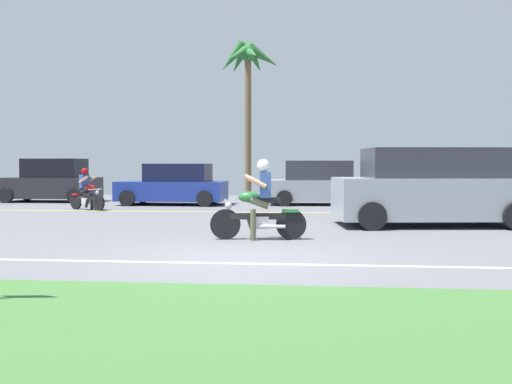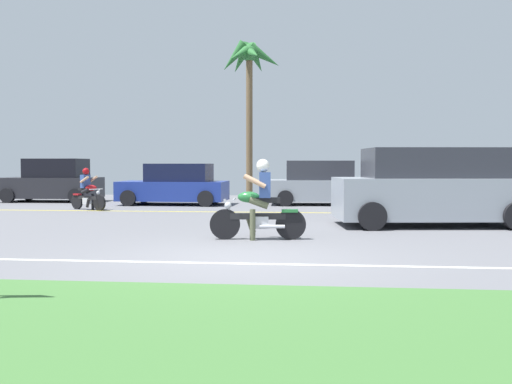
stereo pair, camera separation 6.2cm
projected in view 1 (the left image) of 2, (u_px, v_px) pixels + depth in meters
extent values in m
cube|color=slate|center=(258.00, 236.00, 12.02)|extent=(56.00, 30.00, 0.04)
cube|color=#3D6B33|center=(180.00, 333.00, 4.96)|extent=(56.00, 3.80, 0.06)
cube|color=silver|center=(236.00, 263.00, 8.59)|extent=(50.40, 0.12, 0.01)
cube|color=yellow|center=(276.00, 212.00, 17.64)|extent=(50.40, 0.12, 0.01)
cylinder|color=black|center=(225.00, 224.00, 11.34)|extent=(0.60, 0.14, 0.59)
cylinder|color=black|center=(291.00, 224.00, 11.32)|extent=(0.60, 0.14, 0.59)
cylinder|color=#B7BAC1|center=(230.00, 212.00, 11.32)|extent=(0.27, 0.07, 0.52)
cube|color=black|center=(258.00, 216.00, 11.32)|extent=(1.09, 0.19, 0.12)
cube|color=#B7BAC1|center=(261.00, 222.00, 11.33)|extent=(0.33, 0.22, 0.24)
ellipsoid|color=#236B33|center=(249.00, 197.00, 11.30)|extent=(0.44, 0.24, 0.22)
cube|color=black|center=(268.00, 200.00, 11.30)|extent=(0.49, 0.26, 0.10)
cube|color=#236B33|center=(290.00, 211.00, 11.31)|extent=(0.33, 0.19, 0.06)
cylinder|color=#B7BAC1|center=(234.00, 199.00, 11.31)|extent=(0.09, 0.61, 0.04)
sphere|color=#B7BAC1|center=(228.00, 205.00, 11.32)|extent=(0.14, 0.14, 0.14)
cylinder|color=#B7BAC1|center=(273.00, 227.00, 11.21)|extent=(0.50, 0.11, 0.07)
cube|color=#334C8C|center=(265.00, 185.00, 11.29)|extent=(0.24, 0.33, 0.50)
sphere|color=silver|center=(263.00, 166.00, 11.27)|extent=(0.26, 0.26, 0.26)
cylinder|color=#51563D|center=(259.00, 202.00, 11.41)|extent=(0.41, 0.16, 0.25)
cylinder|color=#51563D|center=(259.00, 203.00, 11.21)|extent=(0.41, 0.16, 0.25)
cylinder|color=#51563D|center=(253.00, 225.00, 11.19)|extent=(0.12, 0.12, 0.60)
cylinder|color=#51563D|center=(251.00, 225.00, 11.45)|extent=(0.21, 0.13, 0.34)
cylinder|color=tan|center=(255.00, 181.00, 11.49)|extent=(0.45, 0.13, 0.28)
cylinder|color=tan|center=(255.00, 181.00, 11.09)|extent=(0.45, 0.13, 0.28)
cube|color=#8C939E|center=(431.00, 198.00, 13.84)|extent=(4.70, 2.45, 0.97)
cube|color=#2D2F36|center=(435.00, 163.00, 13.80)|extent=(3.42, 2.03, 0.70)
cylinder|color=black|center=(481.00, 209.00, 14.85)|extent=(0.66, 0.29, 0.64)
cylinder|color=black|center=(355.00, 209.00, 14.78)|extent=(0.66, 0.29, 0.64)
cylinder|color=black|center=(372.00, 216.00, 12.86)|extent=(0.66, 0.29, 0.64)
cube|color=#232328|center=(50.00, 188.00, 22.65)|extent=(3.74, 1.82, 0.79)
cube|color=black|center=(55.00, 168.00, 22.60)|extent=(2.18, 1.54, 0.73)
cylinder|color=black|center=(91.00, 194.00, 23.43)|extent=(0.56, 0.19, 0.56)
cylinder|color=black|center=(27.00, 193.00, 23.63)|extent=(0.56, 0.19, 0.56)
cylinder|color=black|center=(74.00, 196.00, 21.70)|extent=(0.56, 0.19, 0.56)
cylinder|color=black|center=(6.00, 196.00, 21.90)|extent=(0.56, 0.19, 0.56)
cube|color=navy|center=(172.00, 191.00, 21.02)|extent=(3.87, 1.88, 0.69)
cube|color=black|center=(178.00, 172.00, 20.96)|extent=(2.25, 1.60, 0.64)
cylinder|color=black|center=(214.00, 196.00, 21.77)|extent=(0.56, 0.19, 0.56)
cylinder|color=black|center=(143.00, 195.00, 22.09)|extent=(0.56, 0.19, 0.56)
cylinder|color=black|center=(205.00, 199.00, 19.97)|extent=(0.56, 0.19, 0.56)
cylinder|color=black|center=(127.00, 198.00, 20.28)|extent=(0.56, 0.19, 0.56)
cube|color=#8C939E|center=(325.00, 190.00, 20.97)|extent=(4.17, 1.94, 0.75)
cube|color=#2D2F36|center=(318.00, 170.00, 20.94)|extent=(2.44, 1.61, 0.69)
cylinder|color=black|center=(284.00, 198.00, 20.18)|extent=(0.57, 0.21, 0.56)
cylinder|color=black|center=(369.00, 199.00, 20.05)|extent=(0.57, 0.21, 0.56)
cylinder|color=black|center=(284.00, 196.00, 21.91)|extent=(0.57, 0.21, 0.56)
cylinder|color=black|center=(362.00, 196.00, 21.77)|extent=(0.57, 0.21, 0.56)
cylinder|color=brown|center=(248.00, 126.00, 24.78)|extent=(0.28, 0.28, 6.20)
sphere|color=#28662D|center=(248.00, 53.00, 24.63)|extent=(0.72, 0.72, 0.72)
cone|color=#28662D|center=(263.00, 57.00, 24.68)|extent=(1.57, 0.75, 1.20)
cone|color=#28662D|center=(255.00, 59.00, 25.22)|extent=(1.00, 1.54, 1.32)
cone|color=#28662D|center=(240.00, 59.00, 25.17)|extent=(1.30, 1.39, 1.40)
cone|color=#28662D|center=(233.00, 57.00, 24.73)|extent=(1.35, 0.58, 1.44)
cone|color=#28662D|center=(239.00, 54.00, 24.11)|extent=(1.22, 1.59, 1.07)
cone|color=#28662D|center=(252.00, 54.00, 24.01)|extent=(1.03, 1.62, 0.88)
cylinder|color=black|center=(98.00, 203.00, 18.26)|extent=(0.48, 0.32, 0.51)
cylinder|color=black|center=(76.00, 201.00, 18.89)|extent=(0.48, 0.32, 0.51)
cylinder|color=#B7BAC1|center=(97.00, 196.00, 18.30)|extent=(0.22, 0.15, 0.44)
cube|color=black|center=(87.00, 198.00, 18.57)|extent=(0.85, 0.53, 0.10)
cube|color=#B7BAC1|center=(86.00, 201.00, 18.60)|extent=(0.32, 0.28, 0.20)
ellipsoid|color=maroon|center=(90.00, 188.00, 18.47)|extent=(0.37, 0.20, 0.19)
cube|color=black|center=(83.00, 189.00, 18.65)|extent=(0.45, 0.36, 0.08)
cube|color=maroon|center=(76.00, 194.00, 18.87)|extent=(0.30, 0.25, 0.05)
cylinder|color=#B7BAC1|center=(95.00, 189.00, 18.33)|extent=(0.28, 0.47, 0.03)
sphere|color=#B7BAC1|center=(97.00, 193.00, 18.28)|extent=(0.12, 0.12, 0.12)
cylinder|color=#B7BAC1|center=(85.00, 202.00, 18.80)|extent=(0.40, 0.26, 0.06)
cube|color=#334C8C|center=(84.00, 181.00, 18.61)|extent=(0.30, 0.33, 0.43)
sphere|color=maroon|center=(85.00, 171.00, 18.58)|extent=(0.22, 0.22, 0.22)
cylinder|color=black|center=(84.00, 191.00, 18.50)|extent=(0.35, 0.26, 0.21)
cylinder|color=black|center=(89.00, 191.00, 18.64)|extent=(0.35, 0.26, 0.21)
cylinder|color=black|center=(92.00, 202.00, 18.63)|extent=(0.13, 0.13, 0.52)
cylinder|color=black|center=(87.00, 203.00, 18.43)|extent=(0.20, 0.17, 0.29)
cylinder|color=tan|center=(83.00, 180.00, 18.37)|extent=(0.37, 0.25, 0.24)
cylinder|color=tan|center=(92.00, 179.00, 18.65)|extent=(0.37, 0.25, 0.24)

